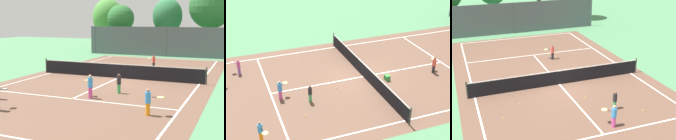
{
  "view_description": "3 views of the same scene",
  "coord_description": "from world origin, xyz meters",
  "views": [
    {
      "loc": [
        8.15,
        -20.56,
        4.08
      ],
      "look_at": [
        0.98,
        -3.45,
        1.13
      ],
      "focal_mm": 51.96,
      "sensor_mm": 36.0,
      "label": 1
    },
    {
      "loc": [
        18.15,
        -8.78,
        10.79
      ],
      "look_at": [
        0.66,
        -2.12,
        1.22
      ],
      "focal_mm": 53.16,
      "sensor_mm": 36.0,
      "label": 2
    },
    {
      "loc": [
        -6.48,
        -17.96,
        8.67
      ],
      "look_at": [
        0.1,
        -0.62,
        1.25
      ],
      "focal_mm": 50.3,
      "sensor_mm": 36.0,
      "label": 3
    }
  ],
  "objects": [
    {
      "name": "tennis_ball_1",
      "position": [
        -3.12,
        -1.79,
        0.03
      ],
      "size": [
        0.07,
        0.07,
        0.07
      ],
      "primitive_type": "sphere",
      "color": "#CCE533",
      "rests_on": "ground_plane"
    },
    {
      "name": "ball_crate",
      "position": [
        1.0,
        1.29,
        0.18
      ],
      "size": [
        0.38,
        0.31,
        0.43
      ],
      "color": "green",
      "rests_on": "ground_plane"
    },
    {
      "name": "player_0",
      "position": [
        1.15,
        4.87,
        0.62
      ],
      "size": [
        0.81,
        0.61,
        1.18
      ],
      "color": "#232328",
      "rests_on": "ground_plane"
    },
    {
      "name": "tennis_net",
      "position": [
        0.0,
        0.0,
        0.51
      ],
      "size": [
        11.9,
        0.1,
        1.1
      ],
      "color": "#333833",
      "rests_on": "ground_plane"
    },
    {
      "name": "player_4",
      "position": [
        0.77,
        -5.9,
        0.65
      ],
      "size": [
        0.71,
        0.77,
        1.24
      ],
      "color": "#D14799",
      "rests_on": "ground_plane"
    },
    {
      "name": "tennis_ball_7",
      "position": [
        0.83,
        -2.32,
        0.03
      ],
      "size": [
        0.07,
        0.07,
        0.07
      ],
      "primitive_type": "sphere",
      "color": "#CCE533",
      "rests_on": "ground_plane"
    },
    {
      "name": "ground_plane",
      "position": [
        0.0,
        0.0,
        0.0
      ],
      "size": [
        80.0,
        80.0,
        0.0
      ],
      "primitive_type": "plane",
      "color": "#4C8456"
    },
    {
      "name": "tennis_ball_2",
      "position": [
        4.4,
        6.71,
        0.03
      ],
      "size": [
        0.07,
        0.07,
        0.07
      ],
      "primitive_type": "sphere",
      "color": "#CCE533",
      "rests_on": "ground_plane"
    },
    {
      "name": "tennis_ball_3",
      "position": [
        -4.32,
        -3.12,
        0.03
      ],
      "size": [
        0.07,
        0.07,
        0.07
      ],
      "primitive_type": "sphere",
      "color": "#CCE533",
      "rests_on": "ground_plane"
    },
    {
      "name": "tennis_ball_6",
      "position": [
        -0.1,
        -6.27,
        0.03
      ],
      "size": [
        0.07,
        0.07,
        0.07
      ],
      "primitive_type": "sphere",
      "color": "#CCE533",
      "rests_on": "ground_plane"
    },
    {
      "name": "perimeter_fence",
      "position": [
        0.0,
        14.0,
        1.6
      ],
      "size": [
        18.0,
        0.12,
        3.2
      ],
      "color": "#515B60",
      "rests_on": "ground_plane"
    },
    {
      "name": "tennis_ball_5",
      "position": [
        2.9,
        9.74,
        0.03
      ],
      "size": [
        0.07,
        0.07,
        0.07
      ],
      "primitive_type": "sphere",
      "color": "#CCE533",
      "rests_on": "ground_plane"
    },
    {
      "name": "court_surface",
      "position": [
        0.0,
        0.0,
        0.0
      ],
      "size": [
        13.0,
        25.0,
        0.01
      ],
      "color": "brown",
      "rests_on": "ground_plane"
    },
    {
      "name": "player_6",
      "position": [
        1.75,
        -4.32,
        0.56
      ],
      "size": [
        0.24,
        0.24,
        1.1
      ],
      "color": "#3FA559",
      "rests_on": "ground_plane"
    },
    {
      "name": "tennis_ball_0",
      "position": [
        3.17,
        -5.04,
        0.03
      ],
      "size": [
        0.07,
        0.07,
        0.07
      ],
      "primitive_type": "sphere",
      "color": "#CCE533",
      "rests_on": "ground_plane"
    },
    {
      "name": "tennis_ball_4",
      "position": [
        -0.53,
        3.75,
        0.03
      ],
      "size": [
        0.07,
        0.07,
        0.07
      ],
      "primitive_type": "sphere",
      "color": "#CCE533",
      "rests_on": "ground_plane"
    }
  ]
}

